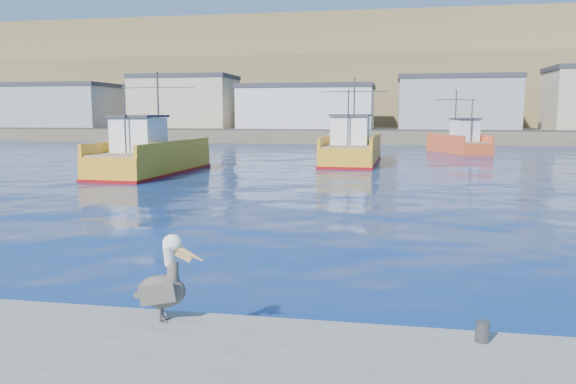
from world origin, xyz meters
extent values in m
plane|color=#06134F|center=(0.00, 0.00, 0.00)|extent=(260.00, 260.00, 0.00)
cylinder|color=#4C4C4C|center=(3.00, -3.40, 0.65)|extent=(0.20, 0.20, 0.30)
cube|color=brown|center=(0.00, 72.00, 0.80)|extent=(160.00, 30.00, 1.60)
cube|color=brown|center=(0.00, 98.00, 6.00)|extent=(180.00, 40.00, 14.00)
cube|color=brown|center=(0.00, 118.00, 11.00)|extent=(200.00, 40.00, 24.00)
cube|color=#2D2D2D|center=(0.00, 61.00, 1.65)|extent=(150.00, 5.00, 0.10)
cube|color=gray|center=(-48.00, 67.00, 4.60)|extent=(16.00, 10.00, 6.00)
cube|color=#333338|center=(-48.00, 67.00, 7.90)|extent=(16.32, 10.20, 0.60)
cube|color=tan|center=(-28.00, 67.00, 5.10)|extent=(14.00, 9.00, 7.00)
cube|color=#333338|center=(-28.00, 67.00, 8.90)|extent=(14.28, 9.18, 0.60)
cube|color=silver|center=(-10.00, 67.00, 4.35)|extent=(18.00, 11.00, 5.50)
cube|color=#333338|center=(-10.00, 67.00, 7.40)|extent=(18.36, 11.22, 0.60)
cube|color=gray|center=(10.00, 67.00, 4.85)|extent=(15.00, 10.00, 6.50)
cube|color=#333338|center=(10.00, 67.00, 8.40)|extent=(15.30, 10.20, 0.60)
cube|color=orange|center=(-13.06, 21.47, 0.68)|extent=(4.03, 10.70, 1.37)
cube|color=orange|center=(-11.41, 21.39, 1.72)|extent=(0.73, 10.32, 0.70)
cube|color=orange|center=(-14.71, 21.55, 1.72)|extent=(0.73, 10.32, 0.70)
cube|color=maroon|center=(-13.06, 21.47, 0.05)|extent=(4.12, 10.91, 0.25)
cube|color=#8C7251|center=(-13.06, 21.47, 1.42)|extent=(3.73, 10.26, 0.10)
cube|color=white|center=(-13.14, 19.89, 2.47)|extent=(2.59, 2.75, 2.00)
cube|color=#333338|center=(-13.14, 19.89, 3.57)|extent=(2.78, 3.08, 0.15)
cylinder|color=#4C4C4C|center=(-13.01, 22.52, 3.87)|extent=(0.13, 0.13, 5.00)
cylinder|color=#4C4C4C|center=(-13.22, 18.31, 3.37)|extent=(0.10, 0.10, 4.00)
cylinder|color=#4C4C4C|center=(-13.01, 22.52, 5.37)|extent=(4.91, 0.33, 0.08)
cube|color=orange|center=(-1.27, 31.37, 0.70)|extent=(4.03, 10.86, 1.40)
cube|color=orange|center=(0.48, 31.31, 1.75)|extent=(0.54, 10.55, 0.70)
cube|color=orange|center=(-3.02, 31.42, 1.75)|extent=(0.54, 10.55, 0.70)
cube|color=maroon|center=(-1.27, 31.37, 0.05)|extent=(4.12, 11.08, 0.25)
cube|color=#8C7251|center=(-1.27, 31.37, 1.45)|extent=(3.72, 10.43, 0.10)
cube|color=white|center=(-1.32, 29.75, 2.50)|extent=(2.68, 2.77, 2.00)
cube|color=#333338|center=(-1.32, 29.75, 3.60)|extent=(2.88, 3.09, 0.15)
cylinder|color=#4C4C4C|center=(-1.24, 32.44, 3.90)|extent=(0.12, 0.12, 5.00)
cylinder|color=#4C4C4C|center=(-1.37, 28.14, 3.40)|extent=(0.10, 0.10, 4.00)
cylinder|color=#4C4C4C|center=(-1.24, 32.44, 5.40)|extent=(5.20, 0.23, 0.08)
cube|color=#E85025|center=(7.98, 44.75, 0.52)|extent=(5.60, 8.50, 1.03)
cube|color=#E85025|center=(9.29, 45.25, 1.38)|extent=(2.92, 7.36, 0.70)
cube|color=#E85025|center=(6.67, 44.26, 1.38)|extent=(2.92, 7.36, 0.70)
cube|color=#8C7251|center=(7.98, 44.75, 1.08)|extent=(5.26, 8.11, 0.10)
cube|color=white|center=(8.40, 43.64, 2.13)|extent=(2.66, 2.60, 2.00)
cube|color=#333338|center=(8.40, 43.64, 3.23)|extent=(2.88, 2.87, 0.15)
cylinder|color=#4C4C4C|center=(7.70, 45.50, 3.53)|extent=(0.15, 0.15, 5.00)
cylinder|color=#4C4C4C|center=(8.82, 42.52, 3.03)|extent=(0.13, 0.13, 4.00)
cylinder|color=#4C4C4C|center=(7.70, 45.50, 5.03)|extent=(3.94, 1.55, 0.08)
cube|color=silver|center=(-13.81, 21.37, 0.29)|extent=(4.51, 4.22, 0.92)
cube|color=#8C7251|center=(-13.81, 21.37, 0.78)|extent=(3.94, 3.66, 0.09)
cylinder|color=#595451|center=(-1.84, -3.54, 0.63)|extent=(0.07, 0.07, 0.26)
cube|color=#595451|center=(-1.79, -3.53, 0.51)|extent=(0.15, 0.13, 0.01)
cylinder|color=#595451|center=(-1.86, -3.37, 0.63)|extent=(0.07, 0.07, 0.26)
cube|color=#595451|center=(-1.82, -3.37, 0.51)|extent=(0.15, 0.13, 0.01)
ellipsoid|color=#38332D|center=(-1.83, -3.45, 0.97)|extent=(0.83, 0.58, 0.52)
cube|color=#38332D|center=(-1.81, -3.65, 1.00)|extent=(0.58, 0.16, 0.38)
cube|color=#38332D|center=(-1.88, -3.26, 1.00)|extent=(0.58, 0.16, 0.38)
cube|color=#38332D|center=(-2.15, -3.51, 0.91)|extent=(0.22, 0.17, 0.11)
cylinder|color=#38332D|center=(-1.65, -3.42, 1.26)|extent=(0.22, 0.30, 0.41)
cylinder|color=white|center=(-1.70, -3.43, 1.57)|extent=(0.21, 0.29, 0.39)
ellipsoid|color=white|center=(-1.64, -3.42, 1.76)|extent=(0.34, 0.29, 0.26)
cone|color=gold|center=(-1.41, -3.38, 1.59)|extent=(0.54, 0.22, 0.36)
cube|color=tan|center=(-1.50, -3.39, 1.56)|extent=(0.32, 0.10, 0.23)
camera|label=1|loc=(1.65, -11.43, 3.74)|focal=35.00mm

